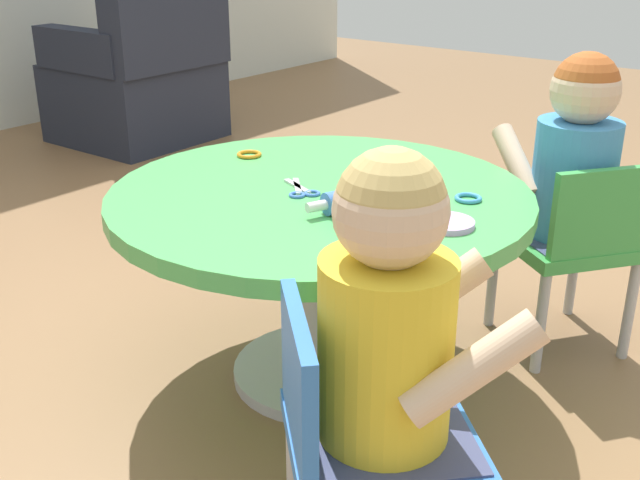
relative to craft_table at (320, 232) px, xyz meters
name	(u,v)px	position (x,y,z in m)	size (l,w,h in m)	color
ground_plane	(320,375)	(0.00, 0.00, -0.40)	(10.00, 10.00, 0.00)	olive
craft_table	(320,232)	(0.00, 0.00, 0.00)	(0.98, 0.98, 0.50)	silver
child_chair_left	(361,439)	(-0.49, -0.46, -0.09)	(0.42, 0.42, 0.54)	#B7B7BC
seated_child_left	(390,313)	(-0.46, -0.49, 0.14)	(0.44, 0.43, 0.51)	#3F4772
child_chair_right	(573,243)	(0.52, -0.43, -0.09)	(0.42, 0.42, 0.54)	#B7B7BC
seated_child_right	(575,155)	(0.54, -0.39, 0.14)	(0.42, 0.44, 0.51)	#3F4772
armchair_dark	(140,82)	(1.24, 2.15, -0.09)	(0.73, 0.73, 0.85)	#232838
rolling_pin	(354,199)	(-0.06, -0.14, 0.13)	(0.22, 0.11, 0.05)	#3F72CC
craft_scissors	(301,191)	(-0.04, 0.03, 0.11)	(0.12, 0.14, 0.01)	silver
playdough_blob_0	(447,223)	(-0.02, -0.34, 0.11)	(0.11, 0.11, 0.01)	#CC99E5
playdough_blob_1	(402,171)	(0.23, -0.08, 0.11)	(0.15, 0.15, 0.01)	#CC99E5
cookie_cutter_0	(249,154)	(0.10, 0.32, 0.11)	(0.07, 0.07, 0.01)	orange
cookie_cutter_1	(394,190)	(0.09, -0.14, 0.11)	(0.07, 0.07, 0.01)	orange
cookie_cutter_2	(468,198)	(0.15, -0.30, 0.11)	(0.06, 0.06, 0.01)	#3F99D8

